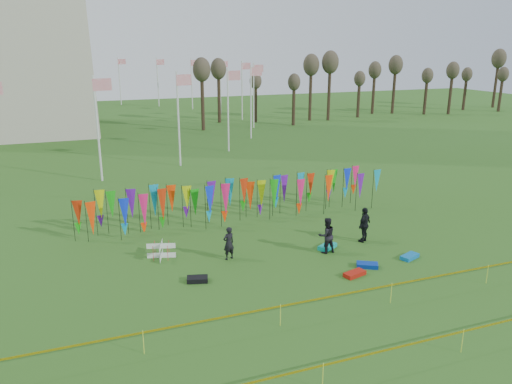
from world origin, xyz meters
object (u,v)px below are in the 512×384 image
object	(u,v)px
kite_bag_turquoise	(327,247)
kite_bag_red	(355,274)
kite_bag_teal	(410,257)
kite_bag_black	(197,279)
person_right	(364,225)
box_kite	(161,251)
person_mid	(326,235)
kite_bag_blue	(367,265)
person_left	(229,243)

from	to	relation	value
kite_bag_turquoise	kite_bag_red	distance (m)	3.27
kite_bag_turquoise	kite_bag_teal	bearing A→B (deg)	-38.11
kite_bag_turquoise	kite_bag_black	bearing A→B (deg)	-169.85
person_right	box_kite	bearing A→B (deg)	-39.76
kite_bag_teal	kite_bag_turquoise	bearing A→B (deg)	141.89
person_mid	person_right	bearing A→B (deg)	-167.76
kite_bag_black	person_mid	bearing A→B (deg)	7.20
kite_bag_turquoise	kite_bag_blue	size ratio (longest dim) A/B	1.09
kite_bag_black	person_right	bearing A→B (deg)	8.82
box_kite	kite_bag_turquoise	world-z (taller)	box_kite
kite_bag_blue	kite_bag_black	bearing A→B (deg)	170.19
box_kite	kite_bag_teal	xyz separation A→B (m)	(11.49, -4.32, -0.30)
person_right	kite_bag_blue	size ratio (longest dim) A/B	1.96
person_mid	box_kite	bearing A→B (deg)	-16.39
kite_bag_turquoise	kite_bag_red	xyz separation A→B (m)	(-0.35, -3.25, -0.01)
person_left	kite_bag_black	distance (m)	2.83
person_left	kite_bag_turquoise	xyz separation A→B (m)	(5.18, -0.53, -0.73)
person_right	kite_bag_red	xyz separation A→B (m)	(-2.62, -3.43, -0.86)
person_mid	kite_bag_black	size ratio (longest dim) A/B	2.02
kite_bag_turquoise	kite_bag_blue	world-z (taller)	kite_bag_turquoise
person_right	kite_bag_black	size ratio (longest dim) A/B	2.08
person_mid	person_right	xyz separation A→B (m)	(2.59, 0.60, 0.03)
kite_bag_turquoise	box_kite	bearing A→B (deg)	167.76
kite_bag_red	person_mid	bearing A→B (deg)	89.34
kite_bag_black	kite_bag_teal	distance (m)	10.51
person_left	kite_bag_red	world-z (taller)	person_left
kite_bag_blue	kite_bag_turquoise	bearing A→B (deg)	104.77
person_left	kite_bag_blue	bearing A→B (deg)	134.42
kite_bag_red	kite_bag_black	xyz separation A→B (m)	(-6.87, 1.96, 0.01)
person_mid	kite_bag_black	world-z (taller)	person_mid
person_right	kite_bag_teal	xyz separation A→B (m)	(0.94, -2.71, -0.86)
box_kite	kite_bag_red	distance (m)	9.40
kite_bag_black	kite_bag_teal	bearing A→B (deg)	-6.73
box_kite	person_mid	xyz separation A→B (m)	(7.96, -2.22, 0.53)
kite_bag_blue	kite_bag_black	world-z (taller)	kite_bag_black
kite_bag_blue	kite_bag_teal	bearing A→B (deg)	3.13
person_left	kite_bag_blue	world-z (taller)	person_left
kite_bag_turquoise	kite_bag_red	size ratio (longest dim) A/B	1.02
person_left	kite_bag_teal	bearing A→B (deg)	142.93
kite_bag_turquoise	person_right	bearing A→B (deg)	4.53
kite_bag_red	kite_bag_teal	size ratio (longest dim) A/B	1.04
person_left	kite_bag_turquoise	size ratio (longest dim) A/B	1.57
person_right	kite_bag_teal	distance (m)	2.99
box_kite	person_left	xyz separation A→B (m)	(3.09, -1.27, 0.44)
person_left	person_mid	size ratio (longest dim) A/B	0.90
box_kite	kite_bag_red	size ratio (longest dim) A/B	0.76
kite_bag_turquoise	kite_bag_black	size ratio (longest dim) A/B	1.16
kite_bag_turquoise	kite_bag_black	distance (m)	7.33
kite_bag_turquoise	kite_bag_red	world-z (taller)	kite_bag_turquoise
kite_bag_turquoise	person_left	bearing A→B (deg)	174.18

